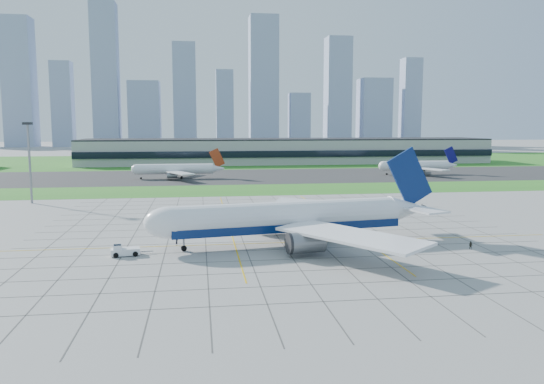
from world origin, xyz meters
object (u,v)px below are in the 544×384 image
object	(u,v)px
pushback_tug	(124,251)
crew_near	(177,241)
light_mast	(29,152)
distant_jet_2	(417,166)
distant_jet_1	(176,169)
airliner	(290,218)
crew_far	(471,245)

from	to	relation	value
pushback_tug	crew_near	bearing A→B (deg)	28.61
light_mast	pushback_tug	size ratio (longest dim) A/B	3.22
crew_near	distant_jet_2	xyz separation A→B (m)	(112.59, 142.63, 3.62)
distant_jet_2	distant_jet_1	bearing A→B (deg)	-177.88
airliner	distant_jet_2	world-z (taller)	airliner
light_mast	airliner	bearing A→B (deg)	-43.77
light_mast	airliner	size ratio (longest dim) A/B	0.40
pushback_tug	distant_jet_2	xyz separation A→B (m)	(122.23, 150.01, 3.52)
pushback_tug	crew_near	size ratio (longest dim) A/B	4.59
airliner	crew_near	xyz separation A→B (m)	(-23.39, 1.87, -4.61)
distant_jet_1	distant_jet_2	world-z (taller)	same
airliner	crew_far	world-z (taller)	airliner
crew_far	distant_jet_1	bearing A→B (deg)	166.79
crew_near	distant_jet_1	world-z (taller)	distant_jet_1
light_mast	crew_near	distance (m)	83.53
light_mast	airliner	distance (m)	99.53
airliner	pushback_tug	distance (m)	33.78
distant_jet_2	pushback_tug	bearing A→B (deg)	-129.17
distant_jet_1	light_mast	bearing A→B (deg)	-120.66
light_mast	airliner	world-z (taller)	light_mast
pushback_tug	airliner	bearing A→B (deg)	0.62
crew_far	distant_jet_2	world-z (taller)	distant_jet_2
crew_near	pushback_tug	bearing A→B (deg)	161.00
crew_near	light_mast	bearing A→B (deg)	69.34
airliner	distant_jet_2	xyz separation A→B (m)	(89.21, 144.49, -0.99)
pushback_tug	crew_far	bearing A→B (deg)	-12.48
light_mast	crew_far	distance (m)	133.11
distant_jet_1	distant_jet_2	bearing A→B (deg)	2.12
airliner	crew_far	xyz separation A→B (m)	(35.11, -9.83, -4.64)
light_mast	pushback_tug	world-z (taller)	light_mast
airliner	pushback_tug	bearing A→B (deg)	-179.38
light_mast	crew_near	size ratio (longest dim) A/B	14.78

